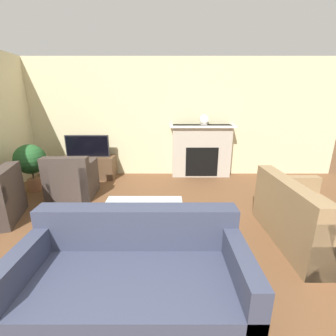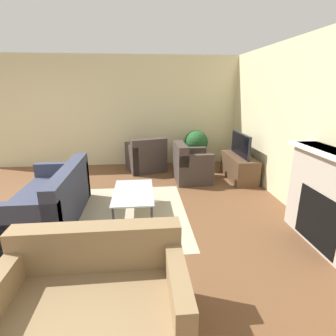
{
  "view_description": "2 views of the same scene",
  "coord_description": "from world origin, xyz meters",
  "px_view_note": "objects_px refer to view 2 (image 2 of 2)",
  "views": [
    {
      "loc": [
        0.34,
        -0.54,
        1.75
      ],
      "look_at": [
        0.36,
        2.84,
        0.74
      ],
      "focal_mm": 24.0,
      "sensor_mm": 36.0,
      "label": 1
    },
    {
      "loc": [
        3.84,
        2.43,
        1.94
      ],
      "look_at": [
        0.38,
        2.77,
        0.87
      ],
      "focal_mm": 28.0,
      "sensor_mm": 36.0,
      "label": 2
    }
  ],
  "objects_px": {
    "tv": "(241,145)",
    "armchair_by_window": "(146,158)",
    "potted_plant": "(196,144)",
    "armchair_accent": "(191,167)",
    "coffee_table": "(133,193)",
    "couch_loveseat": "(94,305)",
    "couch_sectional": "(51,202)"
  },
  "relations": [
    {
      "from": "tv",
      "to": "armchair_by_window",
      "type": "height_order",
      "value": "tv"
    },
    {
      "from": "armchair_by_window",
      "to": "potted_plant",
      "type": "relative_size",
      "value": 1.07
    },
    {
      "from": "armchair_accent",
      "to": "coffee_table",
      "type": "distance_m",
      "value": 1.88
    },
    {
      "from": "armchair_by_window",
      "to": "potted_plant",
      "type": "bearing_deg",
      "value": 167.06
    },
    {
      "from": "armchair_accent",
      "to": "potted_plant",
      "type": "distance_m",
      "value": 0.99
    },
    {
      "from": "potted_plant",
      "to": "armchair_accent",
      "type": "bearing_deg",
      "value": -17.59
    },
    {
      "from": "couch_loveseat",
      "to": "armchair_accent",
      "type": "height_order",
      "value": "same"
    },
    {
      "from": "armchair_accent",
      "to": "couch_sectional",
      "type": "bearing_deg",
      "value": 119.98
    },
    {
      "from": "couch_loveseat",
      "to": "armchair_by_window",
      "type": "relative_size",
      "value": 1.42
    },
    {
      "from": "armchair_by_window",
      "to": "armchair_accent",
      "type": "xyz_separation_m",
      "value": [
        0.82,
        0.94,
        0.0
      ]
    },
    {
      "from": "tv",
      "to": "coffee_table",
      "type": "height_order",
      "value": "tv"
    },
    {
      "from": "armchair_accent",
      "to": "potted_plant",
      "type": "relative_size",
      "value": 0.86
    },
    {
      "from": "armchair_by_window",
      "to": "potted_plant",
      "type": "xyz_separation_m",
      "value": [
        -0.07,
        1.23,
        0.32
      ]
    },
    {
      "from": "couch_sectional",
      "to": "couch_loveseat",
      "type": "xyz_separation_m",
      "value": [
        2.07,
        0.99,
        0.0
      ]
    },
    {
      "from": "tv",
      "to": "armchair_accent",
      "type": "relative_size",
      "value": 1.2
    },
    {
      "from": "tv",
      "to": "armchair_accent",
      "type": "height_order",
      "value": "tv"
    },
    {
      "from": "tv",
      "to": "armchair_by_window",
      "type": "xyz_separation_m",
      "value": [
        -0.79,
        -2.02,
        -0.46
      ]
    },
    {
      "from": "tv",
      "to": "armchair_accent",
      "type": "bearing_deg",
      "value": -88.0
    },
    {
      "from": "armchair_accent",
      "to": "potted_plant",
      "type": "xyz_separation_m",
      "value": [
        -0.9,
        0.29,
        0.32
      ]
    },
    {
      "from": "tv",
      "to": "couch_loveseat",
      "type": "bearing_deg",
      "value": -34.7
    },
    {
      "from": "armchair_accent",
      "to": "coffee_table",
      "type": "xyz_separation_m",
      "value": [
        1.46,
        -1.18,
        0.04
      ]
    },
    {
      "from": "couch_loveseat",
      "to": "couch_sectional",
      "type": "bearing_deg",
      "value": 115.59
    },
    {
      "from": "armchair_accent",
      "to": "coffee_table",
      "type": "relative_size",
      "value": 0.75
    },
    {
      "from": "tv",
      "to": "couch_loveseat",
      "type": "relative_size",
      "value": 0.68
    },
    {
      "from": "couch_sectional",
      "to": "armchair_by_window",
      "type": "xyz_separation_m",
      "value": [
        -2.35,
        1.48,
        0.01
      ]
    },
    {
      "from": "armchair_by_window",
      "to": "couch_sectional",
      "type": "bearing_deg",
      "value": 41.35
    },
    {
      "from": "couch_loveseat",
      "to": "armchair_accent",
      "type": "distance_m",
      "value": 3.87
    },
    {
      "from": "tv",
      "to": "potted_plant",
      "type": "xyz_separation_m",
      "value": [
        -0.86,
        -0.8,
        -0.15
      ]
    },
    {
      "from": "armchair_by_window",
      "to": "coffee_table",
      "type": "relative_size",
      "value": 0.93
    },
    {
      "from": "tv",
      "to": "coffee_table",
      "type": "relative_size",
      "value": 0.9
    },
    {
      "from": "coffee_table",
      "to": "potted_plant",
      "type": "bearing_deg",
      "value": 148.15
    },
    {
      "from": "couch_sectional",
      "to": "armchair_by_window",
      "type": "distance_m",
      "value": 2.78
    }
  ]
}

